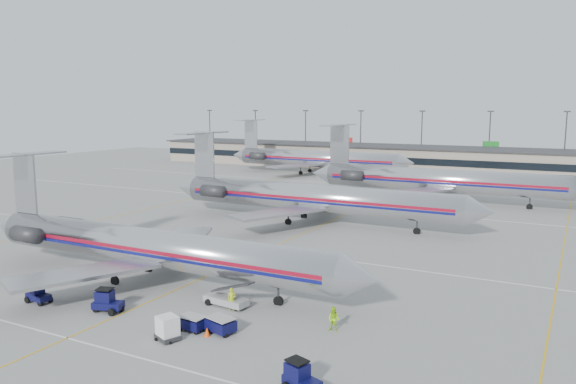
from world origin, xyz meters
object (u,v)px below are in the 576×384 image
Objects in this scene: tug_center at (107,301)px; belt_loader at (227,299)px; jet_second_row at (309,197)px; uld_container at (168,328)px; jet_foreground at (146,246)px.

belt_loader is at bearing 17.44° from tug_center.
uld_container is at bearing -77.93° from jet_second_row.
jet_foreground is 11.04m from belt_loader.
belt_loader is (7.74, 5.53, -0.22)m from tug_center.
jet_second_row is at bearing 86.67° from jet_foreground.
jet_foreground is 0.92× the size of jet_second_row.
uld_container is at bearing -32.44° from tug_center.
tug_center is at bearing -88.66° from jet_second_row.
belt_loader is at bearing -11.91° from jet_foreground.
tug_center is 1.28× the size of uld_container.
jet_second_row is 23.75× the size of uld_container.
tug_center is (2.73, -7.74, -2.47)m from jet_foreground.
belt_loader reaches higher than tug_center.
jet_second_row is 34.72m from belt_loader.
belt_loader is (-0.11, 7.54, -0.22)m from uld_container.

